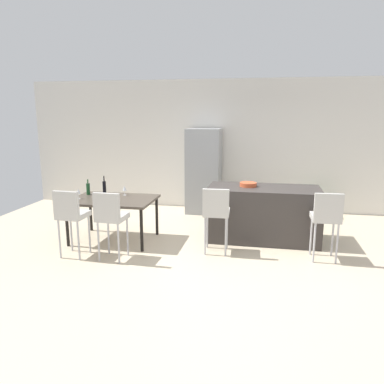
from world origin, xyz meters
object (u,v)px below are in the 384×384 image
(bar_chair_left, at_px, (216,210))
(fruit_bowl, at_px, (248,184))
(kitchen_island, at_px, (263,213))
(bar_chair_middle, at_px, (326,216))
(wine_bottle_inner, at_px, (104,187))
(wine_glass_middle, at_px, (124,188))
(dining_table, at_px, (113,202))
(wine_glass_left, at_px, (78,192))
(wine_bottle_near, at_px, (88,189))
(dining_chair_far, at_px, (110,215))
(refrigerator, at_px, (204,171))
(potted_plant, at_px, (322,204))
(dining_chair_near, at_px, (71,213))

(bar_chair_left, distance_m, fruit_bowl, 1.00)
(kitchen_island, distance_m, bar_chair_middle, 1.25)
(kitchen_island, distance_m, wine_bottle_inner, 2.87)
(wine_bottle_inner, xyz_separation_m, wine_glass_middle, (0.42, -0.10, 0.01))
(bar_chair_left, xyz_separation_m, dining_table, (-1.81, 0.27, -0.02))
(wine_bottle_inner, bearing_deg, wine_glass_middle, -13.09)
(wine_glass_left, distance_m, wine_glass_middle, 0.78)
(wine_glass_middle, bearing_deg, fruit_bowl, 7.97)
(bar_chair_middle, xyz_separation_m, wine_bottle_near, (-3.98, 0.49, 0.15))
(kitchen_island, bearing_deg, dining_chair_far, -147.52)
(refrigerator, distance_m, potted_plant, 2.60)
(dining_chair_far, bearing_deg, bar_chair_left, 21.12)
(wine_bottle_near, relative_size, fruit_bowl, 0.95)
(dining_chair_near, bearing_deg, wine_bottle_near, 102.53)
(kitchen_island, distance_m, refrigerator, 2.15)
(wine_glass_left, height_order, refrigerator, refrigerator)
(refrigerator, bearing_deg, bar_chair_left, -76.37)
(kitchen_island, relative_size, dining_chair_near, 1.80)
(bar_chair_left, distance_m, dining_chair_near, 2.20)
(bar_chair_left, height_order, fruit_bowl, bar_chair_left)
(bar_chair_middle, height_order, dining_chair_near, same)
(wine_glass_left, relative_size, fruit_bowl, 0.60)
(dining_table, bearing_deg, wine_bottle_inner, 129.76)
(wine_bottle_near, height_order, refrigerator, refrigerator)
(dining_table, height_order, dining_chair_near, dining_chair_near)
(bar_chair_left, relative_size, refrigerator, 0.57)
(potted_plant, bearing_deg, dining_table, -149.63)
(bar_chair_middle, distance_m, potted_plant, 2.51)
(dining_chair_near, distance_m, fruit_bowl, 2.95)
(kitchen_island, bearing_deg, potted_plant, 53.40)
(wine_bottle_near, distance_m, wine_glass_middle, 0.66)
(kitchen_island, bearing_deg, wine_bottle_inner, -176.72)
(bar_chair_middle, relative_size, wine_glass_left, 6.03)
(fruit_bowl, bearing_deg, dining_chair_far, -143.27)
(bar_chair_middle, height_order, wine_glass_left, bar_chair_middle)
(dining_chair_near, height_order, dining_chair_far, same)
(dining_table, distance_m, wine_glass_left, 0.61)
(dining_table, xyz_separation_m, wine_bottle_near, (-0.56, 0.22, 0.17))
(fruit_bowl, bearing_deg, dining_chair_near, -150.64)
(dining_table, xyz_separation_m, refrigerator, (1.21, 2.20, 0.24))
(wine_glass_middle, bearing_deg, dining_chair_far, -79.41)
(refrigerator, relative_size, potted_plant, 3.45)
(bar_chair_left, distance_m, wine_bottle_inner, 2.24)
(dining_chair_near, relative_size, fruit_bowl, 3.60)
(kitchen_island, height_order, wine_bottle_inner, wine_bottle_inner)
(wine_glass_middle, xyz_separation_m, refrigerator, (1.11, 1.90, 0.06))
(wine_bottle_inner, xyz_separation_m, fruit_bowl, (2.57, 0.20, 0.10))
(dining_table, relative_size, wine_bottle_inner, 4.48)
(wine_bottle_inner, relative_size, potted_plant, 0.59)
(kitchen_island, distance_m, wine_glass_left, 3.18)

